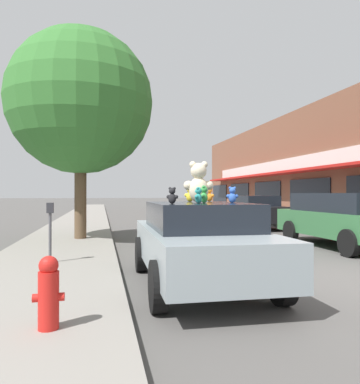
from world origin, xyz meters
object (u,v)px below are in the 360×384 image
(teddy_bear_orange, at_px, (209,195))
(parked_car_far_center, at_px, (343,218))
(teddy_bear_green, at_px, (204,195))
(fire_hydrant, at_px, (49,292))
(plush_art_car, at_px, (199,240))
(teddy_bear_black, at_px, (172,196))
(parked_car_far_right, at_px, (254,210))
(teddy_bear_teal, at_px, (198,196))
(teddy_bear_giant, at_px, (199,183))
(teddy_bear_yellow, at_px, (190,194))
(teddy_bear_blue, at_px, (232,195))
(parking_meter, at_px, (50,224))
(street_tree, at_px, (81,102))

(teddy_bear_orange, bearing_deg, parked_car_far_center, -103.75)
(teddy_bear_orange, bearing_deg, teddy_bear_green, 117.94)
(teddy_bear_orange, distance_m, fire_hydrant, 4.14)
(plush_art_car, height_order, teddy_bear_black, teddy_bear_black)
(parked_car_far_right, height_order, fire_hydrant, parked_car_far_right)
(teddy_bear_black, distance_m, parked_car_far_center, 7.16)
(teddy_bear_black, height_order, parked_car_far_right, teddy_bear_black)
(plush_art_car, relative_size, teddy_bear_teal, 16.49)
(teddy_bear_giant, bearing_deg, teddy_bear_yellow, -82.27)
(teddy_bear_yellow, bearing_deg, teddy_bear_giant, 114.30)
(teddy_bear_teal, bearing_deg, teddy_bear_green, -178.69)
(teddy_bear_blue, distance_m, teddy_bear_black, 1.16)
(teddy_bear_yellow, height_order, parking_meter, teddy_bear_yellow)
(teddy_bear_giant, height_order, teddy_bear_black, teddy_bear_giant)
(teddy_bear_giant, bearing_deg, street_tree, -59.95)
(fire_hydrant, bearing_deg, teddy_bear_yellow, 51.89)
(parked_car_far_center, bearing_deg, teddy_bear_blue, -142.00)
(teddy_bear_orange, relative_size, parking_meter, 0.22)
(teddy_bear_yellow, relative_size, street_tree, 0.05)
(fire_hydrant, bearing_deg, teddy_bear_orange, 48.01)
(teddy_bear_yellow, distance_m, street_tree, 6.70)
(teddy_bear_green, xyz_separation_m, parking_meter, (-2.77, 2.22, -0.64))
(teddy_bear_teal, relative_size, teddy_bear_blue, 0.95)
(teddy_bear_blue, height_order, fire_hydrant, teddy_bear_blue)
(teddy_bear_green, xyz_separation_m, parked_car_far_center, (5.23, 3.63, -0.69))
(teddy_bear_teal, height_order, teddy_bear_yellow, teddy_bear_yellow)
(teddy_bear_green, relative_size, parked_car_far_center, 0.06)
(teddy_bear_yellow, xyz_separation_m, parked_car_far_right, (5.24, 9.17, -0.77))
(teddy_bear_green, relative_size, street_tree, 0.04)
(teddy_bear_orange, relative_size, teddy_bear_green, 0.95)
(teddy_bear_giant, distance_m, parked_car_far_right, 11.28)
(teddy_bear_teal, height_order, parked_car_far_center, teddy_bear_teal)
(street_tree, bearing_deg, parked_car_far_center, -20.79)
(teddy_bear_giant, bearing_deg, teddy_bear_orange, -107.96)
(teddy_bear_giant, distance_m, teddy_bear_yellow, 0.79)
(teddy_bear_orange, height_order, fire_hydrant, teddy_bear_orange)
(parked_car_far_right, height_order, parking_meter, parked_car_far_right)
(teddy_bear_giant, bearing_deg, teddy_bear_green, 106.44)
(parked_car_far_center, bearing_deg, parked_car_far_right, 90.00)
(teddy_bear_orange, distance_m, teddy_bear_yellow, 0.44)
(teddy_bear_black, xyz_separation_m, fire_hydrant, (-1.63, -1.43, -1.03))
(parked_car_far_right, relative_size, parking_meter, 3.46)
(teddy_bear_orange, bearing_deg, teddy_bear_black, 104.45)
(plush_art_car, bearing_deg, parked_car_far_center, 34.43)
(teddy_bear_blue, bearing_deg, teddy_bear_teal, 28.15)
(plush_art_car, relative_size, teddy_bear_giant, 5.99)
(parked_car_far_right, bearing_deg, teddy_bear_orange, -117.95)
(teddy_bear_orange, bearing_deg, parked_car_far_right, -69.27)
(parked_car_far_right, xyz_separation_m, street_tree, (-7.60, -3.67, 3.78))
(plush_art_car, distance_m, teddy_bear_green, 0.81)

